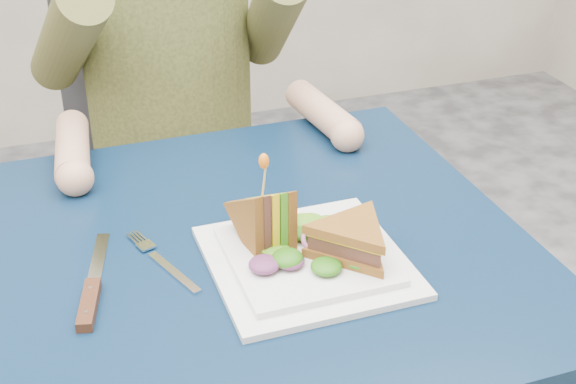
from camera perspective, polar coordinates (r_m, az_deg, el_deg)
name	(u,v)px	position (r m, az deg, el deg)	size (l,w,h in m)	color
table	(261,286)	(1.20, -1.92, -6.69)	(0.75, 0.75, 0.73)	black
chair	(167,148)	(1.85, -8.59, 3.14)	(0.42, 0.40, 0.93)	#47474C
diner	(165,0)	(1.62, -8.77, 13.37)	(0.54, 0.59, 0.74)	#4B4E23
plate	(307,260)	(1.10, 1.36, -4.82)	(0.26, 0.26, 0.02)	white
sandwich_flat	(352,240)	(1.07, 4.60, -3.39)	(0.19, 0.19, 0.05)	brown
sandwich_upright	(265,221)	(1.09, -1.66, -2.06)	(0.08, 0.13, 0.13)	brown
fork	(164,263)	(1.11, -8.83, -4.98)	(0.07, 0.17, 0.01)	silver
knife	(91,296)	(1.07, -13.85, -7.16)	(0.07, 0.22, 0.02)	silver
toothpick	(264,180)	(1.06, -1.71, 0.87)	(0.00, 0.00, 0.06)	tan
toothpick_frill	(264,161)	(1.05, -1.73, 2.21)	(0.01, 0.01, 0.02)	orange
lettuce_spill	(308,242)	(1.09, 1.44, -3.58)	(0.15, 0.13, 0.02)	#337A14
onion_ring	(316,240)	(1.09, 2.02, -3.40)	(0.04, 0.04, 0.01)	#9E4C7A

